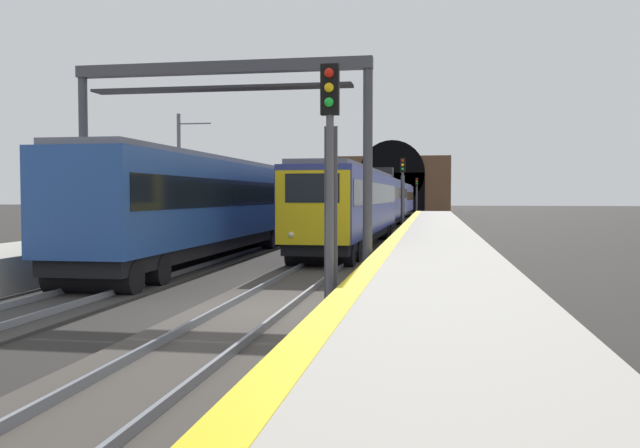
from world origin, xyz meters
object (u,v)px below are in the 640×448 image
(train_main_approaching, at_px, (382,200))
(railway_signal_mid, at_px, (403,187))
(railway_signal_far, at_px, (417,192))
(overhead_signal_gantry, at_px, (220,113))
(catenary_mast_near, at_px, (180,175))
(train_adjacent_platform, at_px, (301,200))
(railway_signal_near, at_px, (330,167))

(train_main_approaching, distance_m, railway_signal_mid, 4.47)
(train_main_approaching, height_order, railway_signal_far, railway_signal_far)
(overhead_signal_gantry, bearing_deg, catenary_mast_near, 25.07)
(railway_signal_far, relative_size, overhead_signal_gantry, 0.55)
(train_adjacent_platform, xyz_separation_m, railway_signal_mid, (3.98, -6.71, 0.88))
(railway_signal_near, xyz_separation_m, railway_signal_far, (78.76, 0.00, -0.15))
(railway_signal_near, xyz_separation_m, catenary_mast_near, (23.99, 12.83, 0.63))
(train_main_approaching, distance_m, railway_signal_far, 40.43)
(train_adjacent_platform, relative_size, railway_signal_far, 11.39)
(train_main_approaching, bearing_deg, railway_signal_far, 178.64)
(railway_signal_mid, distance_m, overhead_signal_gantry, 29.16)
(train_adjacent_platform, bearing_deg, railway_signal_far, -7.70)
(train_adjacent_platform, xyz_separation_m, catenary_mast_near, (-6.41, 6.13, 1.51))
(railway_signal_far, height_order, catenary_mast_near, catenary_mast_near)
(train_adjacent_platform, bearing_deg, train_main_approaching, -31.66)
(railway_signal_mid, xyz_separation_m, overhead_signal_gantry, (-28.79, 4.23, 1.89))
(overhead_signal_gantry, distance_m, catenary_mast_near, 20.34)
(railway_signal_near, relative_size, overhead_signal_gantry, 0.58)
(train_adjacent_platform, bearing_deg, railway_signal_near, -167.35)
(train_main_approaching, distance_m, catenary_mast_near, 18.23)
(train_adjacent_platform, height_order, railway_signal_mid, railway_signal_mid)
(railway_signal_near, xyz_separation_m, overhead_signal_gantry, (5.60, 4.23, 1.88))
(railway_signal_near, distance_m, overhead_signal_gantry, 7.26)
(railway_signal_near, distance_m, railway_signal_far, 78.76)
(train_main_approaching, relative_size, overhead_signal_gantry, 6.49)
(catenary_mast_near, bearing_deg, railway_signal_far, -13.19)
(railway_signal_near, bearing_deg, catenary_mast_near, -151.85)
(railway_signal_near, height_order, railway_signal_far, railway_signal_near)
(train_main_approaching, bearing_deg, overhead_signal_gantry, -3.20)
(railway_signal_mid, xyz_separation_m, catenary_mast_near, (-10.40, 12.83, 0.64))
(train_main_approaching, relative_size, catenary_mast_near, 7.98)
(train_adjacent_platform, relative_size, catenary_mast_near, 7.71)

